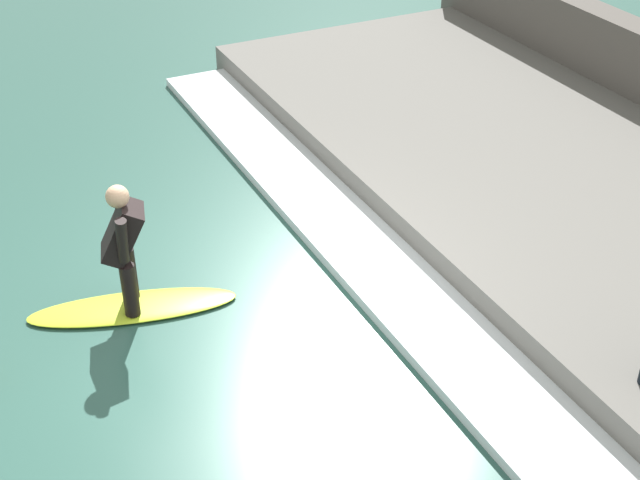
# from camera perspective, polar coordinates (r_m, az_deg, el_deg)

# --- Properties ---
(ground_plane) EXTENTS (28.00, 28.00, 0.00)m
(ground_plane) POSITION_cam_1_polar(r_m,az_deg,el_deg) (8.82, -4.30, -4.97)
(ground_plane) COLOR #2D564C
(concrete_ledge) EXTENTS (4.40, 12.49, 0.37)m
(concrete_ledge) POSITION_cam_1_polar(r_m,az_deg,el_deg) (10.67, 16.79, 2.06)
(concrete_ledge) COLOR #66635E
(concrete_ledge) RESTS_ON ground_plane
(wave_foam_crest) EXTENTS (0.93, 11.86, 0.11)m
(wave_foam_crest) POSITION_cam_1_polar(r_m,az_deg,el_deg) (9.32, 4.22, -2.21)
(wave_foam_crest) COLOR silver
(wave_foam_crest) RESTS_ON ground_plane
(surfboard_riding) EXTENTS (2.13, 1.04, 0.06)m
(surfboard_riding) POSITION_cam_1_polar(r_m,az_deg,el_deg) (9.07, -11.88, -4.22)
(surfboard_riding) COLOR #BFE02D
(surfboard_riding) RESTS_ON ground_plane
(surfer_riding) EXTENTS (0.53, 0.62, 1.35)m
(surfer_riding) POSITION_cam_1_polar(r_m,az_deg,el_deg) (8.64, -12.45, -0.11)
(surfer_riding) COLOR black
(surfer_riding) RESTS_ON surfboard_riding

